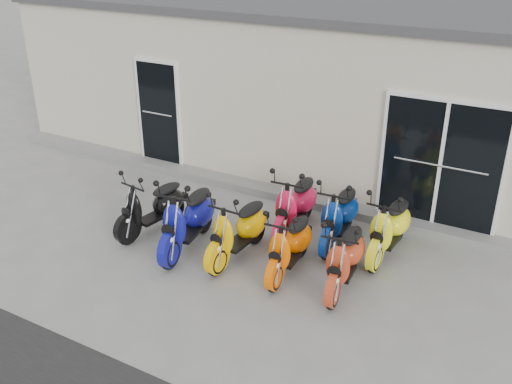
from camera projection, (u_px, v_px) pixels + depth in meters
ground at (238, 247)px, 9.30m from camera, size 80.00×80.00×0.00m
building at (356, 81)px, 12.73m from camera, size 14.00×6.00×3.20m
roof_cap at (362, 3)px, 12.01m from camera, size 14.20×6.20×0.16m
front_step at (292, 196)px, 10.86m from camera, size 14.00×0.40×0.15m
door_left at (159, 110)px, 11.89m from camera, size 1.07×0.08×2.22m
door_right at (441, 161)px, 9.33m from camera, size 2.02×0.08×2.22m
scooter_front_black at (152, 200)px, 9.53m from camera, size 0.83×1.70×1.20m
scooter_front_blue at (187, 211)px, 8.98m from camera, size 0.93×1.91×1.35m
scooter_front_orange_a at (238, 222)px, 8.75m from camera, size 0.69×1.72×1.25m
scooter_front_orange_b at (290, 238)px, 8.39m from camera, size 0.67×1.61×1.17m
scooter_front_red at (346, 251)px, 8.05m from camera, size 0.75×1.67×1.20m
scooter_back_red at (296, 197)px, 9.49m from camera, size 0.77×1.81×1.30m
scooter_back_blue at (340, 208)px, 9.19m from camera, size 0.73×1.72×1.25m
scooter_back_yellow at (390, 220)px, 8.82m from camera, size 0.68×1.71×1.25m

